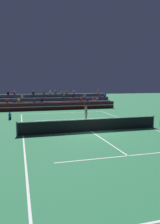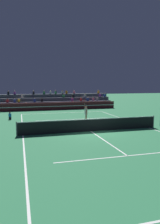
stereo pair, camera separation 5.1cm
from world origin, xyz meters
The scene contains 8 objects.
ground_plane centered at (0.00, 0.00, 0.00)m, with size 120.00×120.00×0.00m, color #2D7A4C.
court_lines centered at (0.00, 0.00, 0.00)m, with size 11.10×23.90×0.01m.
tennis_net centered at (0.00, 0.00, 0.54)m, with size 12.00×0.10×1.10m.
sponsor_banner_wall centered at (0.00, 15.51, 0.55)m, with size 18.00×0.26×1.10m.
bleacher_stand centered at (0.01, 18.68, 0.84)m, with size 18.51×3.80×2.83m.
ball_kid_courtside centered at (-6.75, 8.14, 0.33)m, with size 0.30×0.36×0.84m.
tennis_player centered at (0.65, 3.54, 0.98)m, with size 0.34×1.23×2.39m.
tennis_ball centered at (2.29, 5.39, 0.03)m, with size 0.07×0.07×0.07m, color #C6DB33.
Camera 2 is at (-5.65, -16.95, 4.00)m, focal length 35.00 mm.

